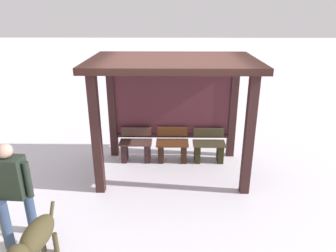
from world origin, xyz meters
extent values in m
plane|color=silver|center=(0.00, 0.00, 0.00)|extent=(60.00, 60.00, 0.00)
cube|color=#361D1C|center=(-1.34, -0.77, 1.11)|extent=(0.16, 0.16, 2.22)
cube|color=#361D1C|center=(1.34, -0.77, 1.11)|extent=(0.16, 0.16, 2.22)
cube|color=#361D1C|center=(-1.34, 0.77, 1.11)|extent=(0.16, 0.16, 2.22)
cube|color=#361D1C|center=(1.34, 0.77, 1.11)|extent=(0.16, 0.16, 2.22)
cube|color=#341C17|center=(0.00, 0.00, 2.28)|extent=(3.11, 1.97, 0.12)
cube|color=#50222B|center=(0.00, 0.77, 1.34)|extent=(2.52, 0.08, 1.58)
cube|color=#361D1C|center=(0.00, 0.75, 0.49)|extent=(2.52, 0.06, 0.08)
cube|color=#50332D|center=(-0.81, 0.47, 0.44)|extent=(0.71, 0.37, 0.03)
cube|color=#50332D|center=(-0.81, 0.63, 0.64)|extent=(0.67, 0.04, 0.20)
cube|color=#321C1D|center=(-0.55, 0.47, 0.21)|extent=(0.12, 0.32, 0.43)
cube|color=#321C1D|center=(-1.06, 0.47, 0.21)|extent=(0.12, 0.32, 0.43)
cube|color=#572F17|center=(0.00, 0.47, 0.43)|extent=(0.71, 0.39, 0.05)
cube|color=#572F17|center=(0.00, 0.64, 0.64)|extent=(0.67, 0.04, 0.20)
cube|color=black|center=(0.25, 0.47, 0.20)|extent=(0.12, 0.33, 0.41)
cube|color=black|center=(-0.25, 0.47, 0.20)|extent=(0.12, 0.33, 0.41)
cube|color=#3F3722|center=(0.81, 0.47, 0.42)|extent=(0.71, 0.38, 0.03)
cube|color=#3F3722|center=(0.81, 0.64, 0.62)|extent=(0.67, 0.04, 0.20)
cube|color=black|center=(1.06, 0.47, 0.20)|extent=(0.12, 0.32, 0.41)
cube|color=black|center=(0.55, 0.47, 0.20)|extent=(0.12, 0.32, 0.41)
cube|color=#222C23|center=(-2.23, -2.07, 1.05)|extent=(0.41, 0.29, 0.59)
sphere|color=#CC9F8C|center=(-2.23, -2.07, 1.45)|extent=(0.20, 0.20, 0.20)
cylinder|color=#344567|center=(-2.33, -2.24, 0.38)|extent=(0.15, 0.15, 0.75)
cylinder|color=#344567|center=(-2.13, -1.91, 0.38)|extent=(0.15, 0.15, 0.75)
cylinder|color=#222C23|center=(-1.98, -2.09, 1.02)|extent=(0.10, 0.10, 0.53)
ellipsoid|color=#463E24|center=(-1.74, -2.56, 0.49)|extent=(0.38, 0.74, 0.35)
cylinder|color=#463E24|center=(-1.70, -2.15, 0.54)|extent=(0.07, 0.19, 0.26)
cylinder|color=#463E24|center=(-1.81, -2.32, 0.16)|extent=(0.07, 0.07, 0.32)
cylinder|color=#463E24|center=(-1.62, -2.34, 0.16)|extent=(0.07, 0.07, 0.32)
camera|label=1|loc=(-0.01, -5.77, 3.24)|focal=33.24mm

